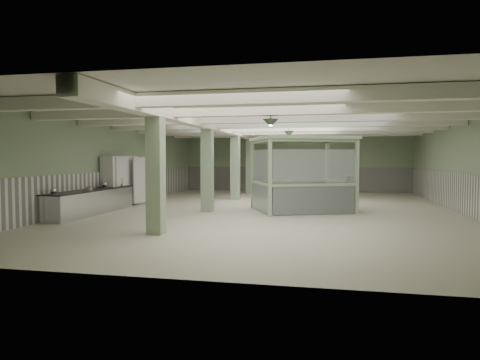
% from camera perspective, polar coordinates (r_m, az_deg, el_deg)
% --- Properties ---
extents(floor, '(20.00, 20.00, 0.00)m').
position_cam_1_polar(floor, '(17.12, 4.66, -4.02)').
color(floor, beige).
rests_on(floor, ground).
extents(ceiling, '(14.00, 20.00, 0.02)m').
position_cam_1_polar(ceiling, '(17.06, 4.71, 8.07)').
color(ceiling, beige).
rests_on(ceiling, wall_back).
extents(wall_back, '(14.00, 0.02, 3.60)m').
position_cam_1_polar(wall_back, '(26.95, 7.34, 2.36)').
color(wall_back, '#8CA382').
rests_on(wall_back, floor).
extents(wall_front, '(14.00, 0.02, 3.60)m').
position_cam_1_polar(wall_front, '(7.19, -5.29, 0.68)').
color(wall_front, '#8CA382').
rests_on(wall_front, floor).
extents(wall_left, '(0.02, 20.00, 3.60)m').
position_cam_1_polar(wall_left, '(19.17, -16.57, 2.01)').
color(wall_left, '#8CA382').
rests_on(wall_left, floor).
extents(wall_right, '(0.02, 20.00, 3.60)m').
position_cam_1_polar(wall_right, '(17.56, 28.00, 1.71)').
color(wall_right, '#8CA382').
rests_on(wall_right, floor).
extents(wainscot_left, '(0.05, 19.90, 1.50)m').
position_cam_1_polar(wainscot_left, '(19.20, -16.46, -1.12)').
color(wainscot_left, white).
rests_on(wainscot_left, floor).
extents(wainscot_right, '(0.05, 19.90, 1.50)m').
position_cam_1_polar(wainscot_right, '(17.60, 27.84, -1.71)').
color(wainscot_right, white).
rests_on(wainscot_right, floor).
extents(wainscot_back, '(13.90, 0.05, 1.50)m').
position_cam_1_polar(wainscot_back, '(26.95, 7.32, 0.13)').
color(wainscot_back, white).
rests_on(wainscot_back, floor).
extents(girder, '(0.45, 19.90, 0.40)m').
position_cam_1_polar(girder, '(17.53, -3.49, 7.22)').
color(girder, white).
rests_on(girder, ceiling).
extents(beam_a, '(13.90, 0.35, 0.32)m').
position_cam_1_polar(beam_a, '(9.69, -0.90, 10.89)').
color(beam_a, white).
rests_on(beam_a, ceiling).
extents(beam_b, '(13.90, 0.35, 0.32)m').
position_cam_1_polar(beam_b, '(12.12, 1.74, 9.30)').
color(beam_b, white).
rests_on(beam_b, ceiling).
extents(beam_c, '(13.90, 0.35, 0.32)m').
position_cam_1_polar(beam_c, '(14.58, 3.48, 8.23)').
color(beam_c, white).
rests_on(beam_c, ceiling).
extents(beam_d, '(13.90, 0.35, 0.32)m').
position_cam_1_polar(beam_d, '(17.05, 4.71, 7.47)').
color(beam_d, white).
rests_on(beam_d, ceiling).
extents(beam_e, '(13.90, 0.35, 0.32)m').
position_cam_1_polar(beam_e, '(19.52, 5.63, 6.89)').
color(beam_e, white).
rests_on(beam_e, ceiling).
extents(beam_f, '(13.90, 0.35, 0.32)m').
position_cam_1_polar(beam_f, '(22.00, 6.34, 6.45)').
color(beam_f, white).
rests_on(beam_f, ceiling).
extents(beam_g, '(13.90, 0.35, 0.32)m').
position_cam_1_polar(beam_g, '(24.49, 6.90, 6.09)').
color(beam_g, white).
rests_on(beam_g, ceiling).
extents(column_a, '(0.42, 0.42, 3.60)m').
position_cam_1_polar(column_a, '(11.80, -11.19, 1.54)').
color(column_a, '#90A686').
rests_on(column_a, floor).
extents(column_b, '(0.42, 0.42, 3.60)m').
position_cam_1_polar(column_b, '(16.52, -4.39, 1.99)').
color(column_b, '#90A686').
rests_on(column_b, floor).
extents(column_c, '(0.42, 0.42, 3.60)m').
position_cam_1_polar(column_c, '(21.37, -0.64, 2.22)').
color(column_c, '#90A686').
rests_on(column_c, floor).
extents(column_d, '(0.42, 0.42, 3.60)m').
position_cam_1_polar(column_d, '(25.29, 1.32, 2.34)').
color(column_d, '#90A686').
rests_on(column_d, floor).
extents(pendant_front, '(0.44, 0.44, 0.22)m').
position_cam_1_polar(pendant_front, '(12.01, 4.10, 7.58)').
color(pendant_front, '#324334').
rests_on(pendant_front, ceiling).
extents(pendant_mid, '(0.44, 0.44, 0.22)m').
position_cam_1_polar(pendant_mid, '(17.46, 6.55, 6.13)').
color(pendant_mid, '#324334').
rests_on(pendant_mid, ceiling).
extents(pendant_back, '(0.44, 0.44, 0.22)m').
position_cam_1_polar(pendant_back, '(22.44, 7.73, 5.43)').
color(pendant_back, '#324334').
rests_on(pendant_back, ceiling).
extents(prep_counter, '(0.88, 5.02, 0.91)m').
position_cam_1_polar(prep_counter, '(16.84, -19.18, -2.72)').
color(prep_counter, '#B3B3B7').
rests_on(prep_counter, floor).
extents(pitcher_near, '(0.29, 0.30, 0.31)m').
position_cam_1_polar(pitcher_near, '(17.77, -17.60, -0.48)').
color(pitcher_near, '#B3B3B7').
rests_on(pitcher_near, prep_counter).
extents(pitcher_far, '(0.24, 0.26, 0.30)m').
position_cam_1_polar(pitcher_far, '(15.05, -23.66, -1.22)').
color(pitcher_far, '#B3B3B7').
rests_on(pitcher_far, prep_counter).
extents(veg_colander, '(0.52, 0.52, 0.23)m').
position_cam_1_polar(veg_colander, '(18.45, -16.12, -0.46)').
color(veg_colander, '#44454A').
rests_on(veg_colander, prep_counter).
extents(orange_bowl, '(0.31, 0.31, 0.09)m').
position_cam_1_polar(orange_bowl, '(16.41, -19.45, -1.18)').
color(orange_bowl, '#B2B2B7').
rests_on(orange_bowl, prep_counter).
extents(walkin_cooler, '(0.82, 2.30, 2.11)m').
position_cam_1_polar(walkin_cooler, '(18.97, -15.61, -0.24)').
color(walkin_cooler, silver).
rests_on(walkin_cooler, floor).
extents(guard_booth, '(4.47, 4.18, 2.89)m').
position_cam_1_polar(guard_booth, '(16.97, 8.21, 2.39)').
color(guard_booth, '#A8C19A').
rests_on(guard_booth, floor).
extents(filing_cabinet, '(0.46, 0.65, 1.39)m').
position_cam_1_polar(filing_cabinet, '(17.28, 14.64, -1.72)').
color(filing_cabinet, '#515546').
rests_on(filing_cabinet, floor).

